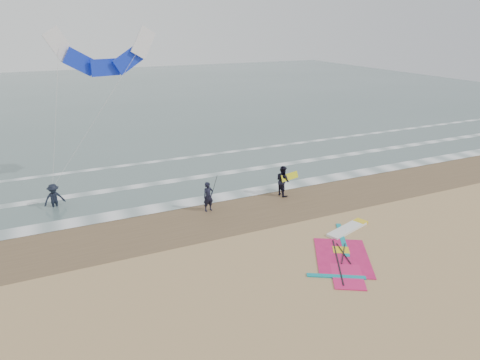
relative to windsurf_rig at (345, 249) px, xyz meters
name	(u,v)px	position (x,y,z in m)	size (l,w,h in m)	color
ground	(297,265)	(-2.63, -0.20, -0.04)	(120.00, 120.00, 0.00)	tan
sea_water	(112,97)	(-2.63, 47.80, -0.02)	(120.00, 80.00, 0.02)	#47605E
wet_sand_band	(238,211)	(-2.63, 5.80, -0.03)	(120.00, 5.00, 0.01)	brown
foam_waterline	(209,184)	(-2.63, 10.24, -0.01)	(120.00, 9.15, 0.02)	white
windsurf_rig	(345,249)	(0.00, 0.00, 0.00)	(5.50, 5.21, 0.13)	white
person_standing	(208,197)	(-4.06, 6.56, 0.79)	(0.60, 0.39, 1.64)	black
person_walking	(283,181)	(0.69, 6.82, 0.87)	(0.88, 0.69, 1.81)	black
person_wading	(53,193)	(-11.59, 10.53, 0.82)	(1.11, 0.64, 1.72)	black
held_pole	(213,189)	(-3.76, 6.56, 1.17)	(0.17, 0.86, 1.82)	black
carried_kiteboard	(290,176)	(1.09, 6.72, 1.11)	(1.30, 0.51, 0.39)	yellow
surf_kite	(104,56)	(-7.89, 12.54, 7.81)	(6.82, 2.30, 8.33)	white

